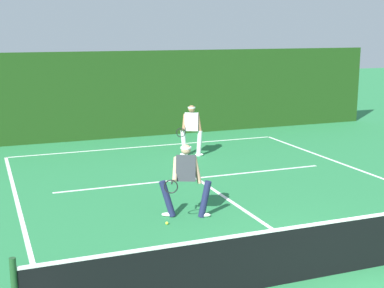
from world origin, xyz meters
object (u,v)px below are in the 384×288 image
object	(u,v)px
player_near	(186,178)
tennis_ball_extra	(382,215)
player_far	(191,128)
tennis_ball	(167,223)

from	to	relation	value
player_near	tennis_ball_extra	bearing A→B (deg)	-177.56
player_near	player_far	xyz separation A→B (m)	(2.25, 5.45, 0.02)
tennis_ball_extra	tennis_ball	bearing A→B (deg)	165.12
player_near	tennis_ball	xyz separation A→B (m)	(-0.54, -0.31, -0.86)
player_near	tennis_ball	world-z (taller)	player_near
tennis_ball_extra	player_near	bearing A→B (deg)	159.18
player_far	tennis_ball	size ratio (longest dim) A/B	24.99
tennis_ball	tennis_ball_extra	world-z (taller)	same
player_far	tennis_ball	bearing A→B (deg)	89.87
player_near	tennis_ball	distance (m)	1.06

